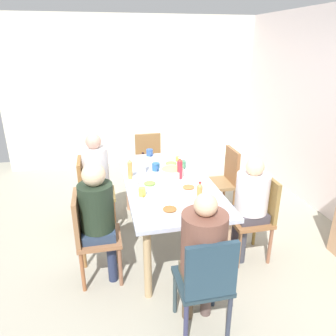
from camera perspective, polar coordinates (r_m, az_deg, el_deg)
ground_plane at (r=3.82m, az=0.00°, el=-12.72°), size 6.38×6.38×0.00m
wall_left at (r=5.90m, az=-5.80°, el=13.20°), size 0.12×4.56×2.60m
dining_table at (r=3.48m, az=0.00°, el=-3.58°), size 1.85×0.93×0.75m
chair_0 at (r=3.44m, az=15.69°, el=-7.77°), size 0.40×0.40×0.90m
person_0 at (r=3.32m, az=14.59°, el=-5.43°), size 0.33×0.33×1.12m
chair_1 at (r=3.09m, az=-13.80°, el=-11.14°), size 0.40×0.40×0.90m
person_1 at (r=2.98m, az=-12.41°, el=-7.66°), size 0.31×0.31×1.19m
chair_2 at (r=4.73m, az=-3.38°, el=1.27°), size 0.40×0.40×0.90m
chair_3 at (r=3.91m, az=-13.67°, el=-3.88°), size 0.40×0.40×0.90m
person_3 at (r=3.82m, az=-12.58°, el=-1.02°), size 0.30×0.30×1.20m
chair_4 at (r=4.19m, az=9.96°, el=-1.81°), size 0.40×0.40×0.90m
chair_5 at (r=2.51m, az=6.77°, el=-19.44°), size 0.40×0.40×0.90m
person_5 at (r=2.44m, az=6.30°, el=-14.42°), size 0.34×0.34×1.19m
plate_0 at (r=3.25m, az=3.71°, el=-3.63°), size 0.22×0.22×0.04m
plate_1 at (r=3.88m, az=0.56°, el=0.69°), size 0.25×0.25×0.04m
plate_2 at (r=3.33m, az=-3.29°, el=-2.97°), size 0.22×0.22×0.04m
plate_3 at (r=2.84m, az=0.32°, el=-7.58°), size 0.23×0.23×0.04m
bowl_0 at (r=3.56m, az=0.65°, el=-0.63°), size 0.28×0.28×0.10m
cup_0 at (r=3.38m, az=-5.63°, el=-2.20°), size 0.12×0.09×0.08m
cup_1 at (r=3.97m, az=1.88°, el=1.52°), size 0.11×0.07×0.07m
cup_2 at (r=3.72m, az=-2.18°, el=0.22°), size 0.13×0.09×0.09m
cup_3 at (r=3.11m, az=-4.66°, el=-4.31°), size 0.11×0.07×0.09m
cup_4 at (r=4.21m, az=-3.32°, el=2.79°), size 0.12×0.09×0.09m
cup_5 at (r=3.78m, az=2.54°, el=0.62°), size 0.12×0.09×0.09m
bottle_0 at (r=2.93m, az=5.68°, el=-4.65°), size 0.05×0.05×0.23m
bottle_1 at (r=3.61m, az=-4.46°, el=0.79°), size 0.05×0.05×0.25m
bottle_2 at (r=3.49m, az=-6.82°, el=-0.21°), size 0.05×0.05×0.23m
bottle_3 at (r=3.46m, az=2.11°, el=-0.10°), size 0.06×0.06×0.25m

